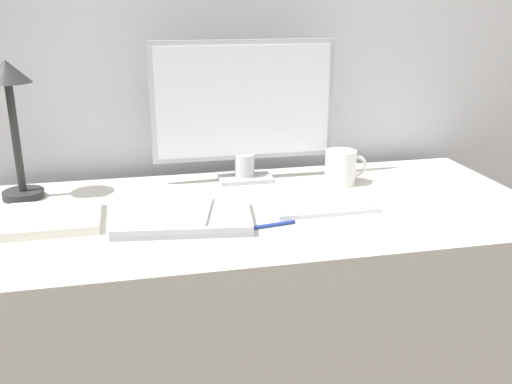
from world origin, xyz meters
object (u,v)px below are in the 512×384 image
(keyboard, at_px, (324,207))
(pen, at_px, (266,226))
(monitor, at_px, (244,108))
(laptop, at_px, (184,217))
(desk_lamp, at_px, (11,104))
(coffee_mug, at_px, (341,167))
(ereader, at_px, (186,210))
(notebook, at_px, (53,219))

(keyboard, height_order, pen, keyboard)
(monitor, distance_m, laptop, 0.41)
(monitor, xyz_separation_m, desk_lamp, (-0.60, -0.03, 0.04))
(laptop, height_order, desk_lamp, desk_lamp)
(pen, bearing_deg, coffee_mug, 44.31)
(coffee_mug, bearing_deg, ereader, -156.66)
(keyboard, bearing_deg, coffee_mug, 58.96)
(laptop, bearing_deg, desk_lamp, 146.39)
(notebook, bearing_deg, ereader, -10.52)
(laptop, relative_size, pen, 2.35)
(monitor, xyz_separation_m, notebook, (-0.51, -0.24, -0.20))
(desk_lamp, bearing_deg, pen, -30.48)
(pen, bearing_deg, desk_lamp, 149.52)
(ereader, bearing_deg, coffee_mug, 23.34)
(desk_lamp, height_order, coffee_mug, desk_lamp)
(ereader, xyz_separation_m, notebook, (-0.31, 0.06, -0.02))
(notebook, relative_size, coffee_mug, 1.78)
(laptop, bearing_deg, ereader, 24.10)
(laptop, relative_size, coffee_mug, 2.76)
(laptop, height_order, coffee_mug, coffee_mug)
(monitor, height_order, desk_lamp, monitor)
(laptop, bearing_deg, notebook, 168.86)
(desk_lamp, height_order, notebook, desk_lamp)
(laptop, relative_size, notebook, 1.55)
(ereader, height_order, pen, ereader)
(keyboard, distance_m, desk_lamp, 0.83)
(monitor, distance_m, keyboard, 0.38)
(keyboard, height_order, notebook, notebook)
(ereader, height_order, notebook, ereader)
(keyboard, xyz_separation_m, desk_lamp, (-0.75, 0.25, 0.24))
(notebook, height_order, pen, notebook)
(monitor, height_order, coffee_mug, monitor)
(coffee_mug, bearing_deg, notebook, -169.50)
(monitor, relative_size, laptop, 1.53)
(ereader, xyz_separation_m, pen, (0.18, -0.08, -0.02))
(monitor, relative_size, pen, 3.60)
(desk_lamp, relative_size, notebook, 1.63)
(laptop, distance_m, ereader, 0.02)
(keyboard, xyz_separation_m, notebook, (-0.65, 0.05, 0.00))
(keyboard, xyz_separation_m, pen, (-0.17, -0.09, -0.00))
(keyboard, distance_m, coffee_mug, 0.23)
(monitor, bearing_deg, notebook, -154.65)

